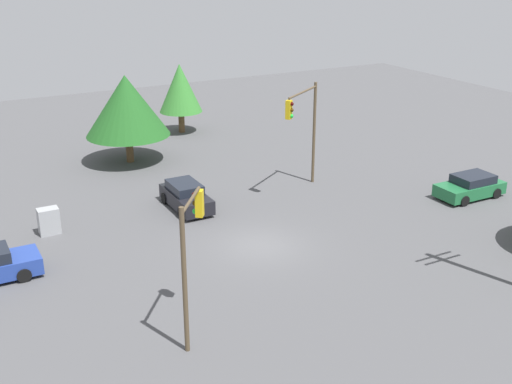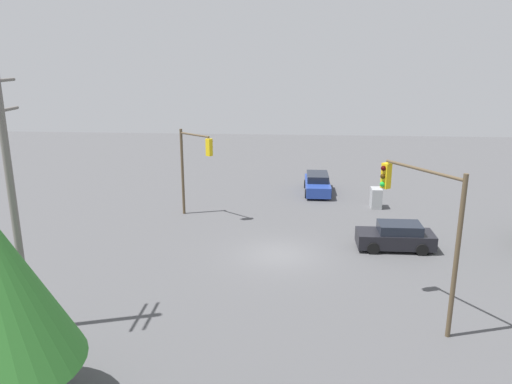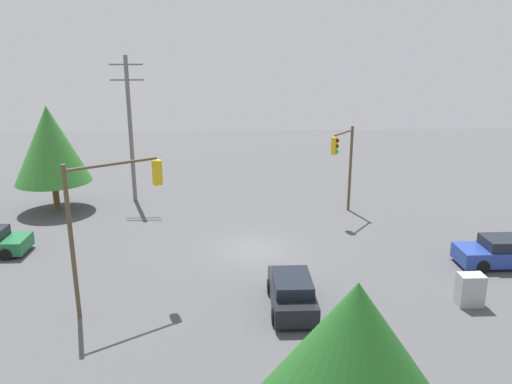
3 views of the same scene
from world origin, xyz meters
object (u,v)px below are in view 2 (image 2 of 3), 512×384
object	(u,v)px
sedan_dark	(396,237)
traffic_signal_main	(194,159)
sedan_blue	(317,184)
traffic_signal_cross	(426,216)
electrical_cabinet	(376,198)

from	to	relation	value
sedan_dark	traffic_signal_main	world-z (taller)	traffic_signal_main
sedan_dark	sedan_blue	size ratio (longest dim) A/B	0.89
sedan_blue	traffic_signal_main	world-z (taller)	traffic_signal_main
traffic_signal_cross	electrical_cabinet	world-z (taller)	traffic_signal_cross
sedan_blue	electrical_cabinet	world-z (taller)	sedan_blue
traffic_signal_main	traffic_signal_cross	size ratio (longest dim) A/B	0.90
traffic_signal_cross	traffic_signal_main	bearing A→B (deg)	9.22
sedan_blue	traffic_signal_main	bearing A→B (deg)	38.21
sedan_blue	electrical_cabinet	bearing A→B (deg)	137.28
sedan_blue	traffic_signal_cross	bearing A→B (deg)	99.65
sedan_dark	sedan_blue	bearing A→B (deg)	18.64
sedan_blue	traffic_signal_cross	xyz separation A→B (m)	(-18.45, -3.14, 3.62)
traffic_signal_cross	sedan_dark	bearing A→B (deg)	-38.50
sedan_dark	sedan_blue	distance (m)	11.66
sedan_dark	traffic_signal_cross	xyz separation A→B (m)	(-7.40, 0.59, 3.62)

